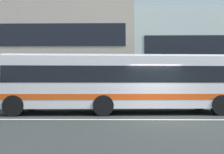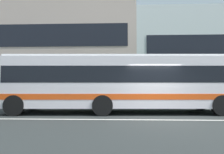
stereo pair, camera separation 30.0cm
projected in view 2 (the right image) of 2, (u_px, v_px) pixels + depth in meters
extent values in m
plane|color=#282C2B|center=(160.00, 120.00, 8.39)|extent=(160.00, 160.00, 0.00)
cube|color=silver|center=(160.00, 120.00, 8.39)|extent=(60.00, 0.16, 0.01)
cube|color=#2B5526|center=(176.00, 101.00, 14.18)|extent=(15.90, 1.10, 0.75)
cube|color=#C4AC9D|center=(50.00, 54.00, 24.39)|extent=(20.38, 11.03, 10.83)
cube|color=black|center=(29.00, 35.00, 18.91)|extent=(18.75, 0.04, 2.17)
cube|color=silver|center=(117.00, 83.00, 10.82)|extent=(12.10, 3.06, 2.56)
cube|color=black|center=(117.00, 76.00, 10.84)|extent=(11.38, 3.05, 0.82)
cube|color=#E84D16|center=(117.00, 96.00, 10.78)|extent=(11.86, 3.07, 0.28)
cube|color=silver|center=(117.00, 58.00, 10.88)|extent=(11.60, 2.63, 0.12)
cylinder|color=black|center=(200.00, 102.00, 11.96)|extent=(1.01, 0.32, 1.00)
cylinder|color=black|center=(222.00, 105.00, 9.59)|extent=(1.01, 0.32, 1.00)
cylinder|color=black|center=(104.00, 102.00, 11.95)|extent=(1.01, 0.32, 1.00)
cylinder|color=black|center=(103.00, 105.00, 9.58)|extent=(1.01, 0.32, 1.00)
cylinder|color=black|center=(34.00, 102.00, 11.94)|extent=(1.01, 0.32, 1.00)
cylinder|color=black|center=(14.00, 105.00, 9.57)|extent=(1.01, 0.32, 1.00)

